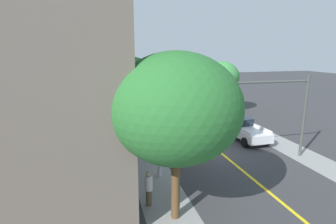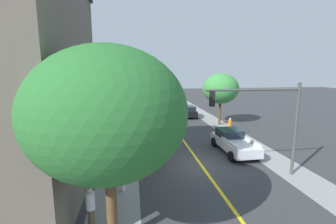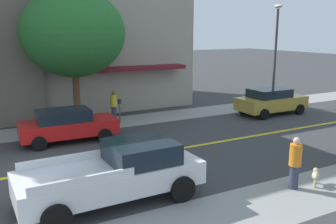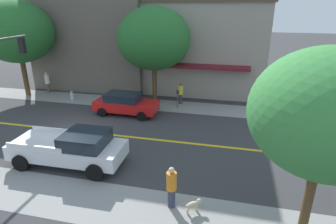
# 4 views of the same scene
# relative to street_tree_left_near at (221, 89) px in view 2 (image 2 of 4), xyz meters

# --- Properties ---
(ground_plane) EXTENTS (140.00, 140.00, 0.00)m
(ground_plane) POSITION_rel_street_tree_left_near_xyz_m (-5.91, -12.41, -4.50)
(ground_plane) COLOR #38383A
(sidewalk_left) EXTENTS (2.54, 126.00, 0.01)m
(sidewalk_left) POSITION_rel_street_tree_left_near_xyz_m (-11.72, -12.41, -4.49)
(sidewalk_left) COLOR gray
(sidewalk_left) RESTS_ON ground
(sidewalk_right) EXTENTS (2.54, 126.00, 0.01)m
(sidewalk_right) POSITION_rel_street_tree_left_near_xyz_m (-0.11, -12.41, -4.49)
(sidewalk_right) COLOR gray
(sidewalk_right) RESTS_ON ground
(road_centerline_stripe) EXTENTS (0.20, 126.00, 0.00)m
(road_centerline_stripe) POSITION_rel_street_tree_left_near_xyz_m (-5.91, -12.41, -4.49)
(road_centerline_stripe) COLOR yellow
(road_centerline_stripe) RESTS_ON ground
(tan_rowhouse) EXTENTS (10.77, 10.51, 7.96)m
(tan_rowhouse) POSITION_rel_street_tree_left_near_xyz_m (-18.70, -5.26, -0.51)
(tan_rowhouse) COLOR #A39989
(tan_rowhouse) RESTS_ON ground
(street_tree_left_near) EXTENTS (4.38, 4.38, 6.37)m
(street_tree_left_near) POSITION_rel_street_tree_left_near_xyz_m (0.00, 0.00, 0.00)
(street_tree_left_near) COLOR brown
(street_tree_left_near) RESTS_ON ground
(street_tree_right_corner) EXTENTS (5.46, 5.46, 7.25)m
(street_tree_right_corner) POSITION_rel_street_tree_left_near_xyz_m (-12.43, -8.57, 0.43)
(street_tree_right_corner) COLOR brown
(street_tree_right_corner) RESTS_ON ground
(street_tree_left_far) EXTENTS (5.72, 5.72, 7.68)m
(street_tree_left_far) POSITION_rel_street_tree_left_near_xyz_m (-11.58, -19.62, 0.74)
(street_tree_left_far) COLOR brown
(street_tree_left_far) RESTS_ON ground
(fire_hydrant) EXTENTS (0.44, 0.24, 0.76)m
(fire_hydrant) POSITION_rel_street_tree_left_near_xyz_m (-11.34, -15.29, -4.12)
(fire_hydrant) COLOR silver
(fire_hydrant) RESTS_ON ground
(parking_meter) EXTENTS (0.12, 0.18, 1.39)m
(parking_meter) POSITION_rel_street_tree_left_near_xyz_m (-11.34, -6.50, -3.58)
(parking_meter) COLOR #4C4C51
(parking_meter) RESTS_ON ground
(traffic_light_mast) EXTENTS (6.09, 0.32, 6.01)m
(traffic_light_mast) POSITION_rel_street_tree_left_near_xyz_m (-2.44, -14.67, -0.37)
(traffic_light_mast) COLOR #474C47
(traffic_light_mast) RESTS_ON ground
(street_lamp) EXTENTS (0.70, 0.36, 6.74)m
(street_lamp) POSITION_rel_street_tree_left_near_xyz_m (-11.18, 4.62, -0.36)
(street_lamp) COLOR #38383D
(street_lamp) RESTS_ON ground
(red_sedan_left_curb) EXTENTS (2.14, 4.45, 1.52)m
(red_sedan_left_curb) POSITION_rel_street_tree_left_near_xyz_m (-9.35, -9.83, -3.70)
(red_sedan_left_curb) COLOR red
(red_sedan_left_curb) RESTS_ON ground
(gold_sedan_left_curb) EXTENTS (2.13, 4.41, 1.59)m
(gold_sedan_left_curb) POSITION_rel_street_tree_left_near_xyz_m (-9.20, 2.58, -3.66)
(gold_sedan_left_curb) COLOR #B29338
(gold_sedan_left_curb) RESTS_ON ground
(black_sedan_right_curb) EXTENTS (2.13, 4.40, 1.66)m
(black_sedan_right_curb) POSITION_rel_street_tree_left_near_xyz_m (-2.70, 5.25, -3.64)
(black_sedan_right_curb) COLOR black
(black_sedan_right_curb) RESTS_ON ground
(grey_sedan_right_curb) EXTENTS (2.18, 4.86, 1.46)m
(grey_sedan_right_curb) POSITION_rel_street_tree_left_near_xyz_m (-2.74, 12.79, -3.71)
(grey_sedan_right_curb) COLOR slate
(grey_sedan_right_curb) RESTS_ON ground
(white_pickup_truck) EXTENTS (2.43, 5.53, 1.74)m
(white_pickup_truck) POSITION_rel_street_tree_left_near_xyz_m (-2.49, -9.93, -3.62)
(white_pickup_truck) COLOR silver
(white_pickup_truck) RESTS_ON ground
(pedestrian_yellow_shirt) EXTENTS (0.38, 0.38, 1.68)m
(pedestrian_yellow_shirt) POSITION_rel_street_tree_left_near_xyz_m (-12.41, -6.46, -3.61)
(pedestrian_yellow_shirt) COLOR #33384C
(pedestrian_yellow_shirt) RESTS_ON ground
(pedestrian_white_shirt) EXTENTS (0.39, 0.39, 1.86)m
(pedestrian_white_shirt) POSITION_rel_street_tree_left_near_xyz_m (-12.59, -18.33, -3.52)
(pedestrian_white_shirt) COLOR brown
(pedestrian_white_shirt) RESTS_ON ground
(pedestrian_orange_shirt) EXTENTS (0.39, 0.39, 1.74)m
(pedestrian_orange_shirt) POSITION_rel_street_tree_left_near_xyz_m (-0.55, -4.56, -3.58)
(pedestrian_orange_shirt) COLOR #33384C
(pedestrian_orange_shirt) RESTS_ON ground
(small_dog) EXTENTS (0.56, 0.62, 0.51)m
(small_dog) POSITION_rel_street_tree_left_near_xyz_m (-0.42, -3.69, -4.16)
(small_dog) COLOR #C6B28C
(small_dog) RESTS_ON ground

